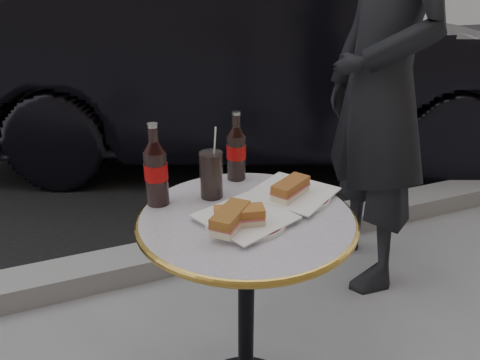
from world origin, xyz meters
name	(u,v)px	position (x,y,z in m)	size (l,w,h in m)	color
asphalt_road	(91,90)	(0.00, 5.00, 0.00)	(40.00, 8.00, 0.00)	black
curb	(176,255)	(0.00, 0.90, 0.05)	(40.00, 0.20, 0.12)	gray
bistro_table	(246,318)	(0.00, 0.00, 0.37)	(0.62, 0.62, 0.73)	#BAB2C4
plate_left	(246,219)	(-0.02, -0.03, 0.74)	(0.23, 0.23, 0.01)	white
plate_right	(292,195)	(0.17, 0.06, 0.74)	(0.23, 0.23, 0.01)	silver
sandwich_left_a	(230,220)	(-0.08, -0.07, 0.77)	(0.14, 0.06, 0.05)	#935B25
sandwich_left_b	(239,217)	(-0.05, -0.06, 0.77)	(0.13, 0.06, 0.05)	#A9642A
sandwich_right	(290,189)	(0.16, 0.04, 0.77)	(0.13, 0.06, 0.05)	#955525
cola_bottle_left	(156,165)	(-0.21, 0.17, 0.86)	(0.07, 0.07, 0.25)	black
cola_bottle_right	(236,146)	(0.07, 0.25, 0.85)	(0.06, 0.06, 0.23)	black
cola_glass	(211,175)	(-0.05, 0.15, 0.80)	(0.07, 0.07, 0.14)	black
parked_car	(257,63)	(1.00, 2.18, 0.72)	(4.40, 1.53, 1.45)	black
pedestrian	(381,88)	(0.84, 0.52, 0.91)	(0.66, 0.43, 1.82)	black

